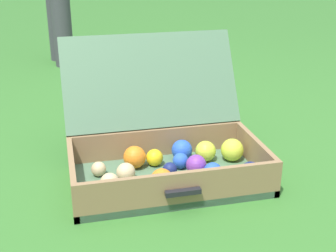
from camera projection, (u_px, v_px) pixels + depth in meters
name	position (u px, v px, depth m)	size (l,w,h in m)	color
ground_plane	(178.00, 191.00, 1.54)	(16.00, 16.00, 0.00)	#336B28
open_suitcase	(166.00, 148.00, 1.62)	(0.65, 0.58, 0.45)	#4C7051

